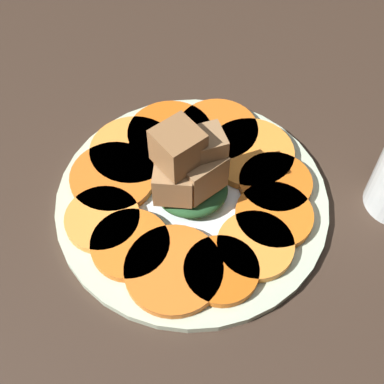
% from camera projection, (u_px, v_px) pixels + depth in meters
% --- Properties ---
extents(table_slab, '(1.20, 1.20, 0.02)m').
position_uv_depth(table_slab, '(192.00, 208.00, 0.61)').
color(table_slab, '#38281E').
rests_on(table_slab, ground).
extents(plate, '(0.30, 0.30, 0.01)m').
position_uv_depth(plate, '(192.00, 200.00, 0.59)').
color(plate, beige).
rests_on(plate, table_slab).
extents(carrot_slice_0, '(0.10, 0.10, 0.01)m').
position_uv_depth(carrot_slice_0, '(174.00, 270.00, 0.53)').
color(carrot_slice_0, orange).
rests_on(carrot_slice_0, plate).
extents(carrot_slice_1, '(0.08, 0.08, 0.01)m').
position_uv_depth(carrot_slice_1, '(221.00, 270.00, 0.53)').
color(carrot_slice_1, '#D76115').
rests_on(carrot_slice_1, plate).
extents(carrot_slice_2, '(0.08, 0.08, 0.01)m').
position_uv_depth(carrot_slice_2, '(255.00, 245.00, 0.55)').
color(carrot_slice_2, orange).
rests_on(carrot_slice_2, plate).
extents(carrot_slice_3, '(0.08, 0.08, 0.01)m').
position_uv_depth(carrot_slice_3, '(274.00, 216.00, 0.57)').
color(carrot_slice_3, orange).
rests_on(carrot_slice_3, plate).
extents(carrot_slice_4, '(0.08, 0.08, 0.01)m').
position_uv_depth(carrot_slice_4, '(275.00, 184.00, 0.59)').
color(carrot_slice_4, orange).
rests_on(carrot_slice_4, plate).
extents(carrot_slice_5, '(0.10, 0.10, 0.01)m').
position_uv_depth(carrot_slice_5, '(251.00, 153.00, 0.62)').
color(carrot_slice_5, orange).
rests_on(carrot_slice_5, plate).
extents(carrot_slice_6, '(0.10, 0.10, 0.01)m').
position_uv_depth(carrot_slice_6, '(218.00, 131.00, 0.64)').
color(carrot_slice_6, orange).
rests_on(carrot_slice_6, plate).
extents(carrot_slice_7, '(0.10, 0.10, 0.01)m').
position_uv_depth(carrot_slice_7, '(170.00, 134.00, 0.63)').
color(carrot_slice_7, orange).
rests_on(carrot_slice_7, plate).
extents(carrot_slice_8, '(0.10, 0.10, 0.01)m').
position_uv_depth(carrot_slice_8, '(133.00, 151.00, 0.62)').
color(carrot_slice_8, '#F99539').
rests_on(carrot_slice_8, plate).
extents(carrot_slice_9, '(0.10, 0.10, 0.01)m').
position_uv_depth(carrot_slice_9, '(113.00, 177.00, 0.60)').
color(carrot_slice_9, orange).
rests_on(carrot_slice_9, plate).
extents(carrot_slice_10, '(0.08, 0.08, 0.01)m').
position_uv_depth(carrot_slice_10, '(102.00, 219.00, 0.57)').
color(carrot_slice_10, '#F99539').
rests_on(carrot_slice_10, plate).
extents(carrot_slice_11, '(0.08, 0.08, 0.01)m').
position_uv_depth(carrot_slice_11, '(130.00, 244.00, 0.55)').
color(carrot_slice_11, orange).
rests_on(carrot_slice_11, plate).
extents(center_pile, '(0.08, 0.07, 0.11)m').
position_uv_depth(center_pile, '(190.00, 174.00, 0.55)').
color(center_pile, '#235128').
rests_on(center_pile, plate).
extents(fork, '(0.20, 0.05, 0.00)m').
position_uv_depth(fork, '(192.00, 140.00, 0.63)').
color(fork, silver).
rests_on(fork, plate).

